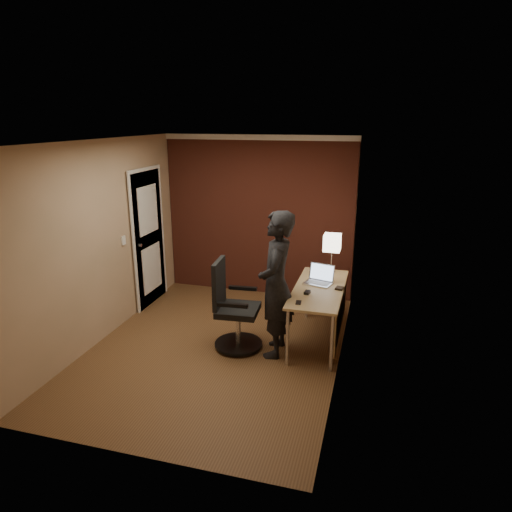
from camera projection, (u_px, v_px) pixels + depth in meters
name	position (u px, v px, depth m)	size (l,w,h in m)	color
room	(233.00, 214.00, 6.80)	(4.00, 4.00, 4.00)	brown
desk	(325.00, 298.00, 5.65)	(0.60, 1.50, 0.73)	tan
desk_lamp	(332.00, 243.00, 6.05)	(0.22, 0.22, 0.54)	silver
laptop	(320.00, 278.00, 5.79)	(0.38, 0.33, 0.23)	silver
mouse	(307.00, 292.00, 5.44)	(0.06, 0.10, 0.03)	black
phone	(298.00, 302.00, 5.17)	(0.06, 0.12, 0.01)	black
wallet	(339.00, 288.00, 5.58)	(0.09, 0.11, 0.02)	black
office_chair	(233.00, 311.00, 5.56)	(0.59, 0.63, 1.09)	black
person	(276.00, 285.00, 5.32)	(0.64, 0.42, 1.75)	black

